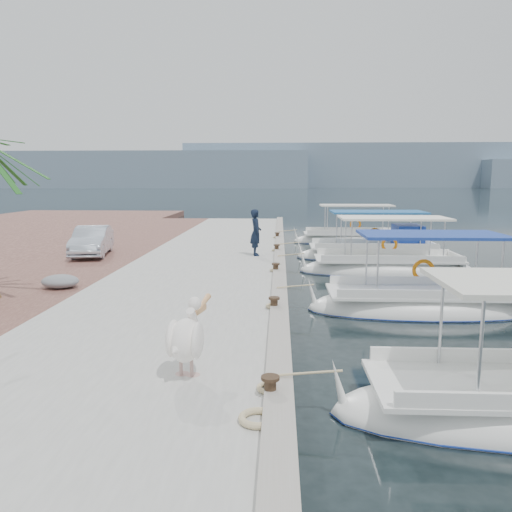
{
  "coord_description": "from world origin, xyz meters",
  "views": [
    {
      "loc": [
        -0.23,
        -15.55,
        3.73
      ],
      "look_at": [
        -1.0,
        0.7,
        1.2
      ],
      "focal_mm": 35.0,
      "sensor_mm": 36.0,
      "label": 1
    }
  ],
  "objects": [
    {
      "name": "cobblestone_strip",
      "position": [
        -8.0,
        5.0,
        0.25
      ],
      "size": [
        4.0,
        40.0,
        0.5
      ],
      "primitive_type": "cube",
      "color": "brown",
      "rests_on": "ground"
    },
    {
      "name": "mooring_bollards",
      "position": [
        -0.35,
        1.5,
        0.69
      ],
      "size": [
        0.28,
        20.28,
        0.33
      ],
      "color": "black",
      "rests_on": "concrete_quay"
    },
    {
      "name": "fishing_caique_e",
      "position": [
        4.04,
        13.69,
        0.13
      ],
      "size": [
        6.91,
        2.04,
        2.83
      ],
      "color": "white",
      "rests_on": "ground"
    },
    {
      "name": "parked_car",
      "position": [
        -8.18,
        5.06,
        1.12
      ],
      "size": [
        1.98,
        3.92,
        1.23
      ],
      "primitive_type": "imported",
      "rotation": [
        0.0,
        0.0,
        0.19
      ],
      "color": "silver",
      "rests_on": "cobblestone_strip"
    },
    {
      "name": "fisherman",
      "position": [
        -1.23,
        5.37,
        1.48
      ],
      "size": [
        0.6,
        0.79,
        1.96
      ],
      "primitive_type": "imported",
      "rotation": [
        0.0,
        0.0,
        1.77
      ],
      "color": "black",
      "rests_on": "concrete_quay"
    },
    {
      "name": "rope_coil",
      "position": [
        -0.5,
        -9.27,
        0.55
      ],
      "size": [
        0.54,
        0.54,
        0.1
      ],
      "primitive_type": "torus",
      "color": "#C6B284",
      "rests_on": "concrete_quay"
    },
    {
      "name": "fishing_caique_d",
      "position": [
        4.27,
        7.94,
        0.19
      ],
      "size": [
        7.15,
        2.4,
        2.83
      ],
      "color": "white",
      "rests_on": "ground"
    },
    {
      "name": "fishing_caique_b",
      "position": [
        3.82,
        -1.61,
        0.12
      ],
      "size": [
        6.47,
        2.3,
        2.83
      ],
      "color": "white",
      "rests_on": "ground"
    },
    {
      "name": "quay_curb",
      "position": [
        -0.22,
        5.0,
        0.56
      ],
      "size": [
        0.44,
        40.0,
        0.12
      ],
      "primitive_type": "cube",
      "color": "gray",
      "rests_on": "concrete_quay"
    },
    {
      "name": "distant_hills",
      "position": [
        29.61,
        201.49,
        7.61
      ],
      "size": [
        330.0,
        60.0,
        18.0
      ],
      "color": "gray",
      "rests_on": "ground"
    },
    {
      "name": "pelican",
      "position": [
        -1.75,
        -7.7,
        1.14
      ],
      "size": [
        0.71,
        1.6,
        1.24
      ],
      "color": "tan",
      "rests_on": "concrete_quay"
    },
    {
      "name": "tarp_bundle",
      "position": [
        -6.76,
        -1.27,
        0.7
      ],
      "size": [
        1.1,
        0.9,
        0.4
      ],
      "primitive_type": "ellipsoid",
      "color": "slate",
      "rests_on": "cobblestone_strip"
    },
    {
      "name": "concrete_quay",
      "position": [
        -3.0,
        5.0,
        0.25
      ],
      "size": [
        6.0,
        40.0,
        0.5
      ],
      "primitive_type": "cube",
      "color": "#A4A39E",
      "rests_on": "ground"
    },
    {
      "name": "ground",
      "position": [
        0.0,
        0.0,
        0.0
      ],
      "size": [
        400.0,
        400.0,
        0.0
      ],
      "primitive_type": "plane",
      "color": "black",
      "rests_on": "ground"
    },
    {
      "name": "fishing_caique_c",
      "position": [
        4.09,
        4.34,
        0.12
      ],
      "size": [
        7.0,
        2.34,
        2.83
      ],
      "color": "white",
      "rests_on": "ground"
    }
  ]
}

